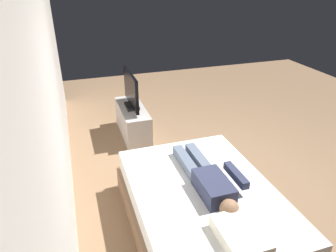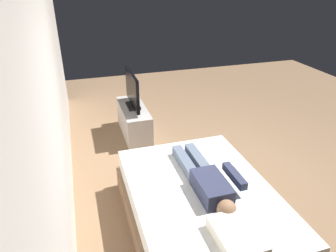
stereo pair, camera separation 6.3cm
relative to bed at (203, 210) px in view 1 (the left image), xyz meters
name	(u,v)px [view 1 (the left image)]	position (x,y,z in m)	size (l,w,h in m)	color
ground_plane	(213,182)	(0.71, -0.48, -0.26)	(10.00, 10.00, 0.00)	#8C6B4C
back_wall	(51,88)	(1.11, 1.36, 1.14)	(6.40, 0.10, 2.80)	silver
bed	(203,210)	(0.00, 0.00, 0.00)	(2.06, 1.49, 0.54)	brown
pillow	(240,235)	(-0.71, 0.00, 0.34)	(0.48, 0.34, 0.12)	silver
person	(209,180)	(0.03, -0.06, 0.36)	(1.26, 0.46, 0.18)	#2D334C
remote	(236,170)	(0.18, -0.47, 0.29)	(0.15, 0.04, 0.02)	black
tv_stand	(133,121)	(2.37, 0.24, -0.01)	(1.10, 0.40, 0.50)	#B7B2AD
tv	(131,91)	(2.37, 0.24, 0.52)	(0.88, 0.20, 0.59)	black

